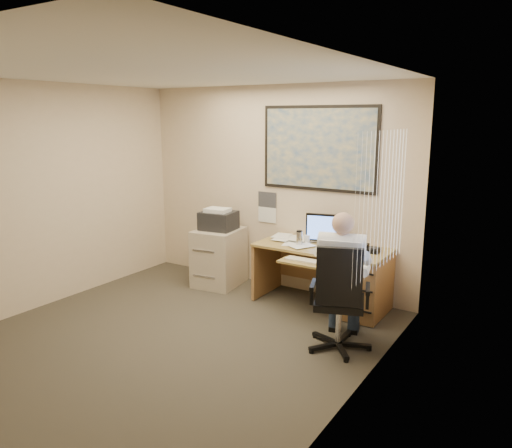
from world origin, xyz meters
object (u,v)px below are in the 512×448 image
Objects in this scene: desk at (348,275)px; office_chair at (335,319)px; filing_cabinet at (219,252)px; person at (341,281)px.

desk reaches higher than office_chair.
office_chair is at bearing -31.98° from filing_cabinet.
person is (0.02, 0.08, 0.37)m from office_chair.
office_chair is (0.30, -1.05, -0.12)m from desk.
filing_cabinet is at bearing 142.77° from person.
office_chair is 0.80× the size of person.
filing_cabinet is 0.98× the size of office_chair.
person is (0.32, -0.97, 0.25)m from desk.
person reaches higher than office_chair.
filing_cabinet is 0.78× the size of person.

